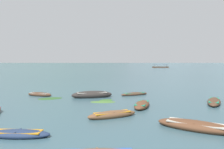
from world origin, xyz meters
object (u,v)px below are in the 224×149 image
(ferry_0, at_px, (160,67))
(rowboat_12, at_px, (134,94))
(rowboat_6, at_px, (18,134))
(rowboat_0, at_px, (214,102))
(rowboat_2, at_px, (142,105))
(rowboat_3, at_px, (92,95))
(rowboat_8, at_px, (40,94))
(rowboat_10, at_px, (112,115))
(rowboat_1, at_px, (195,126))

(ferry_0, bearing_deg, rowboat_12, -100.70)
(rowboat_6, relative_size, ferry_0, 0.31)
(rowboat_12, bearing_deg, rowboat_0, -32.80)
(rowboat_6, bearing_deg, rowboat_12, 65.19)
(rowboat_2, relative_size, rowboat_6, 1.08)
(rowboat_12, bearing_deg, rowboat_6, -114.81)
(rowboat_3, distance_m, ferry_0, 126.80)
(rowboat_2, relative_size, rowboat_8, 1.10)
(rowboat_6, height_order, rowboat_10, rowboat_10)
(rowboat_12, bearing_deg, rowboat_1, -76.81)
(rowboat_0, height_order, rowboat_8, rowboat_0)
(rowboat_0, relative_size, rowboat_12, 1.27)
(rowboat_1, bearing_deg, rowboat_0, 61.66)
(rowboat_1, distance_m, rowboat_3, 13.00)
(rowboat_8, distance_m, rowboat_10, 12.47)
(rowboat_2, height_order, rowboat_12, rowboat_2)
(rowboat_6, relative_size, rowboat_12, 0.98)
(rowboat_2, relative_size, ferry_0, 0.33)
(rowboat_2, xyz_separation_m, ferry_0, (22.67, 128.39, 0.26))
(rowboat_2, bearing_deg, rowboat_3, 137.18)
(rowboat_1, relative_size, rowboat_12, 1.29)
(rowboat_1, bearing_deg, ferry_0, 81.48)
(rowboat_6, xyz_separation_m, rowboat_12, (6.56, 14.18, -0.02))
(rowboat_8, height_order, rowboat_12, rowboat_8)
(rowboat_2, xyz_separation_m, rowboat_10, (-2.32, -3.52, -0.00))
(rowboat_2, distance_m, rowboat_8, 12.33)
(rowboat_6, height_order, rowboat_12, rowboat_6)
(rowboat_0, xyz_separation_m, rowboat_2, (-6.77, -1.91, 0.01))
(rowboat_6, bearing_deg, rowboat_10, 42.14)
(rowboat_8, bearing_deg, rowboat_1, -39.43)
(ferry_0, bearing_deg, rowboat_6, -102.27)
(rowboat_0, xyz_separation_m, rowboat_10, (-9.09, -5.43, 0.00))
(rowboat_2, bearing_deg, rowboat_6, -132.00)
(rowboat_0, relative_size, ferry_0, 0.40)
(rowboat_0, distance_m, rowboat_2, 7.03)
(rowboat_1, bearing_deg, rowboat_8, 140.57)
(ferry_0, bearing_deg, rowboat_10, -100.73)
(rowboat_3, bearing_deg, rowboat_8, 173.73)
(rowboat_0, distance_m, rowboat_6, 16.71)
(rowboat_6, bearing_deg, rowboat_8, 107.91)
(rowboat_1, xyz_separation_m, rowboat_3, (-7.57, 10.57, 0.07))
(rowboat_1, bearing_deg, rowboat_2, 113.31)
(rowboat_0, relative_size, rowboat_3, 0.94)
(rowboat_6, xyz_separation_m, rowboat_8, (-4.20, 13.00, 0.02))
(rowboat_1, xyz_separation_m, rowboat_8, (-13.67, 11.24, -0.04))
(rowboat_1, xyz_separation_m, rowboat_12, (-2.91, 12.42, -0.07))
(rowboat_1, distance_m, rowboat_2, 6.44)
(rowboat_1, distance_m, rowboat_8, 17.70)
(rowboat_10, height_order, ferry_0, ferry_0)
(rowboat_8, xyz_separation_m, rowboat_10, (8.80, -8.84, 0.02))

